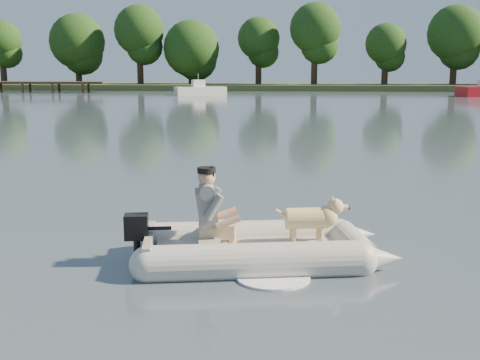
# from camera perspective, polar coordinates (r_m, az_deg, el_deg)

# --- Properties ---
(water) EXTENTS (160.00, 160.00, 0.00)m
(water) POSITION_cam_1_polar(r_m,az_deg,el_deg) (6.85, 0.06, -9.10)
(water) COLOR #4E5C6A
(water) RESTS_ON ground
(shore_bank) EXTENTS (160.00, 12.00, 0.70)m
(shore_bank) POSITION_cam_1_polar(r_m,az_deg,el_deg) (68.47, 3.81, 8.79)
(shore_bank) COLOR #47512D
(shore_bank) RESTS_ON water
(dock) EXTENTS (18.00, 2.00, 1.04)m
(dock) POSITION_cam_1_polar(r_m,az_deg,el_deg) (64.17, -20.43, 8.29)
(dock) COLOR #4C331E
(dock) RESTS_ON water
(treeline) EXTENTS (75.85, 7.35, 9.27)m
(treeline) POSITION_cam_1_polar(r_m,az_deg,el_deg) (67.62, 5.13, 13.11)
(treeline) COLOR #332316
(treeline) RESTS_ON shore_bank
(dinghy) EXTENTS (4.62, 3.57, 1.24)m
(dinghy) POSITION_cam_1_polar(r_m,az_deg,el_deg) (7.24, 1.94, -3.71)
(dinghy) COLOR #A9A8A3
(dinghy) RESTS_ON water
(man) EXTENTS (0.72, 0.65, 0.96)m
(man) POSITION_cam_1_polar(r_m,az_deg,el_deg) (7.20, -3.02, -2.42)
(man) COLOR slate
(man) RESTS_ON dinghy
(dog) EXTENTS (0.87, 0.42, 0.55)m
(dog) POSITION_cam_1_polar(r_m,az_deg,el_deg) (7.39, 6.33, -3.96)
(dog) COLOR tan
(dog) RESTS_ON dinghy
(outboard_motor) EXTENTS (0.40, 0.31, 0.70)m
(outboard_motor) POSITION_cam_1_polar(r_m,az_deg,el_deg) (7.28, -9.75, -5.78)
(outboard_motor) COLOR black
(outboard_motor) RESTS_ON dinghy
(motorboat) EXTENTS (4.92, 3.38, 1.94)m
(motorboat) POSITION_cam_1_polar(r_m,az_deg,el_deg) (53.88, -3.79, 9.00)
(motorboat) COLOR white
(motorboat) RESTS_ON water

